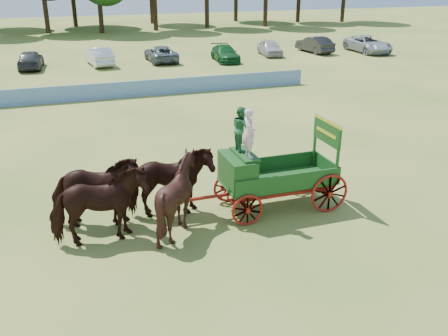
# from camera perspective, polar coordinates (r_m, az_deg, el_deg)

# --- Properties ---
(ground) EXTENTS (160.00, 160.00, 0.00)m
(ground) POSITION_cam_1_polar(r_m,az_deg,el_deg) (16.92, 0.20, -5.70)
(ground) COLOR #9E8E47
(ground) RESTS_ON ground
(horse_lead_left) EXTENTS (2.92, 1.39, 2.44)m
(horse_lead_left) POSITION_cam_1_polar(r_m,az_deg,el_deg) (15.36, -14.06, -4.34)
(horse_lead_left) COLOR black
(horse_lead_left) RESTS_ON ground
(horse_lead_right) EXTENTS (3.09, 1.87, 2.44)m
(horse_lead_right) POSITION_cam_1_polar(r_m,az_deg,el_deg) (16.36, -14.46, -2.71)
(horse_lead_right) COLOR black
(horse_lead_right) RESTS_ON ground
(horse_wheel_left) EXTENTS (2.56, 2.37, 2.45)m
(horse_wheel_left) POSITION_cam_1_polar(r_m,az_deg,el_deg) (15.67, -5.33, -3.18)
(horse_wheel_left) COLOR black
(horse_wheel_left) RESTS_ON ground
(horse_wheel_right) EXTENTS (2.99, 1.55, 2.44)m
(horse_wheel_right) POSITION_cam_1_polar(r_m,az_deg,el_deg) (16.65, -6.24, -1.66)
(horse_wheel_right) COLOR black
(horse_wheel_right) RESTS_ON ground
(farm_dray) EXTENTS (6.00, 2.00, 3.75)m
(farm_dray) POSITION_cam_1_polar(r_m,az_deg,el_deg) (16.87, 3.96, 0.21)
(farm_dray) COLOR maroon
(farm_dray) RESTS_ON ground
(sponsor_banner) EXTENTS (26.00, 0.08, 1.05)m
(sponsor_banner) POSITION_cam_1_polar(r_m,az_deg,el_deg) (33.22, -11.84, 8.71)
(sponsor_banner) COLOR #2065AD
(sponsor_banner) RESTS_ON ground
(parked_cars) EXTENTS (53.68, 7.07, 1.63)m
(parked_cars) POSITION_cam_1_polar(r_m,az_deg,el_deg) (44.96, -11.86, 12.38)
(parked_cars) COLOR silver
(parked_cars) RESTS_ON ground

